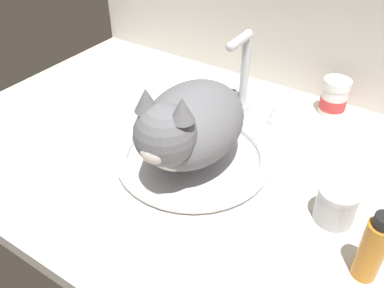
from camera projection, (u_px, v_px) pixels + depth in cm
name	position (u px, v px, depth cm)	size (l,w,h in cm)	color
countertop	(200.00, 159.00, 85.79)	(115.41, 73.56, 3.00)	silver
backsplash_wall	(282.00, 24.00, 100.58)	(115.41, 2.40, 38.11)	beige
sink_basin	(192.00, 156.00, 82.78)	(31.62, 31.62, 2.36)	white
faucet	(241.00, 85.00, 92.21)	(20.54, 10.62, 20.92)	silver
cat	(187.00, 125.00, 75.89)	(20.93, 38.11, 18.46)	slate
metal_jar	(336.00, 205.00, 68.45)	(6.97, 6.97, 6.70)	#B2B5BA
pill_bottle	(334.00, 98.00, 95.13)	(6.27, 6.27, 8.90)	white
amber_bottle	(373.00, 249.00, 57.99)	(3.75, 3.75, 12.49)	#C67A23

